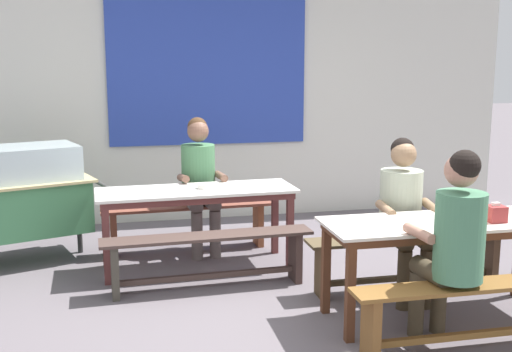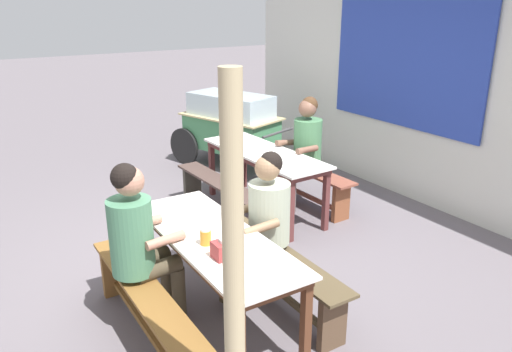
{
  "view_description": "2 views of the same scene",
  "coord_description": "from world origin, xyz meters",
  "px_view_note": "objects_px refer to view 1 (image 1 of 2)",
  "views": [
    {
      "loc": [
        -1.41,
        -4.52,
        1.91
      ],
      "look_at": [
        -0.27,
        0.55,
        0.94
      ],
      "focal_mm": 44.05,
      "sensor_mm": 36.0,
      "label": 1
    },
    {
      "loc": [
        3.97,
        -2.03,
        2.43
      ],
      "look_at": [
        0.34,
        0.27,
        0.91
      ],
      "focal_mm": 35.29,
      "sensor_mm": 36.0,
      "label": 2
    }
  ],
  "objects_px": {
    "person_center_facing": "(200,176)",
    "dining_table_near": "(444,231)",
    "person_near_front": "(454,237)",
    "person_right_near_table": "(404,207)",
    "food_cart": "(7,195)",
    "soup_bowl": "(205,186)",
    "bench_near_back": "(408,254)",
    "tissue_box": "(495,213)",
    "condiment_jar": "(466,215)",
    "dining_table_far": "(197,197)",
    "bench_far_back": "(188,220)",
    "bench_far_front": "(208,252)",
    "bench_near_front": "(484,305)"
  },
  "relations": [
    {
      "from": "tissue_box",
      "to": "bench_far_back",
      "type": "bearing_deg",
      "value": 132.21
    },
    {
      "from": "soup_bowl",
      "to": "bench_near_back",
      "type": "bearing_deg",
      "value": -31.94
    },
    {
      "from": "bench_near_back",
      "to": "bench_near_front",
      "type": "height_order",
      "value": "same"
    },
    {
      "from": "bench_far_back",
      "to": "person_right_near_table",
      "type": "relative_size",
      "value": 1.33
    },
    {
      "from": "person_center_facing",
      "to": "dining_table_near",
      "type": "bearing_deg",
      "value": -52.95
    },
    {
      "from": "condiment_jar",
      "to": "person_near_front",
      "type": "bearing_deg",
      "value": -129.18
    },
    {
      "from": "bench_near_back",
      "to": "person_right_near_table",
      "type": "relative_size",
      "value": 1.35
    },
    {
      "from": "bench_far_back",
      "to": "soup_bowl",
      "type": "height_order",
      "value": "soup_bowl"
    },
    {
      "from": "food_cart",
      "to": "condiment_jar",
      "type": "height_order",
      "value": "food_cart"
    },
    {
      "from": "bench_far_front",
      "to": "person_center_facing",
      "type": "xyz_separation_m",
      "value": [
        0.08,
        1.07,
        0.46
      ]
    },
    {
      "from": "dining_table_far",
      "to": "condiment_jar",
      "type": "distance_m",
      "value": 2.39
    },
    {
      "from": "dining_table_near",
      "to": "bench_far_back",
      "type": "height_order",
      "value": "dining_table_near"
    },
    {
      "from": "bench_far_front",
      "to": "condiment_jar",
      "type": "height_order",
      "value": "condiment_jar"
    },
    {
      "from": "bench_far_front",
      "to": "bench_near_front",
      "type": "height_order",
      "value": "same"
    },
    {
      "from": "bench_near_back",
      "to": "person_near_front",
      "type": "distance_m",
      "value": 1.18
    },
    {
      "from": "tissue_box",
      "to": "bench_near_back",
      "type": "bearing_deg",
      "value": 116.57
    },
    {
      "from": "person_center_facing",
      "to": "person_near_front",
      "type": "bearing_deg",
      "value": -62.55
    },
    {
      "from": "bench_near_back",
      "to": "bench_near_front",
      "type": "xyz_separation_m",
      "value": [
        -0.01,
        -1.12,
        0.0
      ]
    },
    {
      "from": "person_near_front",
      "to": "person_center_facing",
      "type": "height_order",
      "value": "person_near_front"
    },
    {
      "from": "bench_near_back",
      "to": "person_center_facing",
      "type": "relative_size",
      "value": 1.29
    },
    {
      "from": "condiment_jar",
      "to": "soup_bowl",
      "type": "bearing_deg",
      "value": 135.11
    },
    {
      "from": "soup_bowl",
      "to": "dining_table_near",
      "type": "bearing_deg",
      "value": -44.56
    },
    {
      "from": "food_cart",
      "to": "tissue_box",
      "type": "height_order",
      "value": "food_cart"
    },
    {
      "from": "bench_near_front",
      "to": "condiment_jar",
      "type": "relative_size",
      "value": 14.46
    },
    {
      "from": "bench_near_front",
      "to": "bench_far_front",
      "type": "bearing_deg",
      "value": 136.48
    },
    {
      "from": "dining_table_far",
      "to": "bench_far_back",
      "type": "distance_m",
      "value": 0.66
    },
    {
      "from": "dining_table_near",
      "to": "bench_near_front",
      "type": "distance_m",
      "value": 0.66
    },
    {
      "from": "bench_near_back",
      "to": "tissue_box",
      "type": "distance_m",
      "value": 0.9
    },
    {
      "from": "bench_far_front",
      "to": "bench_near_back",
      "type": "bearing_deg",
      "value": -14.19
    },
    {
      "from": "bench_far_front",
      "to": "bench_near_front",
      "type": "bearing_deg",
      "value": -43.52
    },
    {
      "from": "food_cart",
      "to": "soup_bowl",
      "type": "relative_size",
      "value": 14.12
    },
    {
      "from": "bench_far_front",
      "to": "person_right_near_table",
      "type": "xyz_separation_m",
      "value": [
        1.52,
        -0.48,
        0.42
      ]
    },
    {
      "from": "dining_table_far",
      "to": "tissue_box",
      "type": "relative_size",
      "value": 12.83
    },
    {
      "from": "person_center_facing",
      "to": "condiment_jar",
      "type": "height_order",
      "value": "person_center_facing"
    },
    {
      "from": "bench_far_front",
      "to": "person_near_front",
      "type": "xyz_separation_m",
      "value": [
        1.39,
        -1.47,
        0.46
      ]
    },
    {
      "from": "person_center_facing",
      "to": "person_right_near_table",
      "type": "height_order",
      "value": "person_center_facing"
    },
    {
      "from": "bench_far_back",
      "to": "person_near_front",
      "type": "distance_m",
      "value": 3.0
    },
    {
      "from": "bench_near_back",
      "to": "condiment_jar",
      "type": "distance_m",
      "value": 0.84
    },
    {
      "from": "person_right_near_table",
      "to": "condiment_jar",
      "type": "xyz_separation_m",
      "value": [
        0.19,
        -0.6,
        0.07
      ]
    },
    {
      "from": "dining_table_near",
      "to": "condiment_jar",
      "type": "distance_m",
      "value": 0.2
    },
    {
      "from": "dining_table_far",
      "to": "person_center_facing",
      "type": "height_order",
      "value": "person_center_facing"
    },
    {
      "from": "person_near_front",
      "to": "soup_bowl",
      "type": "xyz_separation_m",
      "value": [
        -1.34,
        2.03,
        -0.01
      ]
    },
    {
      "from": "person_near_front",
      "to": "person_right_near_table",
      "type": "relative_size",
      "value": 1.05
    },
    {
      "from": "bench_far_front",
      "to": "dining_table_far",
      "type": "bearing_deg",
      "value": 92.07
    },
    {
      "from": "dining_table_near",
      "to": "person_near_front",
      "type": "xyz_separation_m",
      "value": [
        -0.22,
        -0.5,
        0.11
      ]
    },
    {
      "from": "food_cart",
      "to": "condiment_jar",
      "type": "distance_m",
      "value": 4.06
    },
    {
      "from": "dining_table_far",
      "to": "food_cart",
      "type": "height_order",
      "value": "food_cart"
    },
    {
      "from": "condiment_jar",
      "to": "soup_bowl",
      "type": "relative_size",
      "value": 0.91
    },
    {
      "from": "dining_table_near",
      "to": "tissue_box",
      "type": "distance_m",
      "value": 0.38
    },
    {
      "from": "bench_near_front",
      "to": "person_near_front",
      "type": "bearing_deg",
      "value": 164.7
    }
  ]
}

